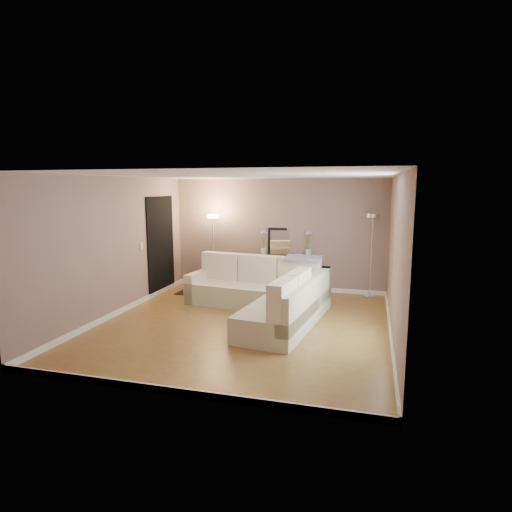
% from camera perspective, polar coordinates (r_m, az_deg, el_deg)
% --- Properties ---
extents(floor, '(5.00, 5.50, 0.01)m').
position_cam_1_polar(floor, '(7.69, -1.59, -9.08)').
color(floor, olive).
rests_on(floor, ground).
extents(ceiling, '(5.00, 5.50, 0.01)m').
position_cam_1_polar(ceiling, '(7.31, -1.68, 10.74)').
color(ceiling, white).
rests_on(ceiling, ground).
extents(wall_back, '(5.00, 0.02, 2.60)m').
position_cam_1_polar(wall_back, '(10.04, 2.95, 2.85)').
color(wall_back, gray).
rests_on(wall_back, ground).
extents(wall_front, '(5.00, 0.02, 2.60)m').
position_cam_1_polar(wall_front, '(4.86, -11.13, -4.14)').
color(wall_front, gray).
rests_on(wall_front, ground).
extents(wall_left, '(0.02, 5.50, 2.60)m').
position_cam_1_polar(wall_left, '(8.46, -18.13, 1.22)').
color(wall_left, gray).
rests_on(wall_left, ground).
extents(wall_right, '(0.02, 5.50, 2.60)m').
position_cam_1_polar(wall_right, '(7.09, 18.18, -0.25)').
color(wall_right, gray).
rests_on(wall_right, ground).
extents(baseboard_back, '(5.00, 0.03, 0.10)m').
position_cam_1_polar(baseboard_back, '(10.23, 2.86, -4.14)').
color(baseboard_back, white).
rests_on(baseboard_back, ground).
extents(baseboard_front, '(5.00, 0.03, 0.10)m').
position_cam_1_polar(baseboard_front, '(5.31, -10.57, -17.33)').
color(baseboard_front, white).
rests_on(baseboard_front, ground).
extents(baseboard_left, '(0.03, 5.50, 0.10)m').
position_cam_1_polar(baseboard_left, '(8.70, -17.58, -6.97)').
color(baseboard_left, white).
rests_on(baseboard_left, ground).
extents(baseboard_right, '(0.03, 5.50, 0.10)m').
position_cam_1_polar(baseboard_right, '(7.39, 17.49, -9.85)').
color(baseboard_right, white).
rests_on(baseboard_right, ground).
extents(doorway, '(0.02, 1.20, 2.20)m').
position_cam_1_polar(doorway, '(9.92, -12.55, 1.40)').
color(doorway, black).
rests_on(doorway, ground).
extents(switch_plate, '(0.02, 0.08, 0.12)m').
position_cam_1_polar(switch_plate, '(9.17, -15.04, 1.32)').
color(switch_plate, white).
rests_on(switch_plate, ground).
extents(sectional_sofa, '(2.96, 3.08, 1.01)m').
position_cam_1_polar(sectional_sofa, '(8.23, 1.37, -5.13)').
color(sectional_sofa, beige).
rests_on(sectional_sofa, floor).
extents(throw_blanket, '(0.75, 0.47, 0.10)m').
position_cam_1_polar(throw_blanket, '(8.60, 6.31, -0.33)').
color(throw_blanket, gray).
rests_on(throw_blanket, sectional_sofa).
extents(console_table, '(1.25, 0.44, 0.76)m').
position_cam_1_polar(console_table, '(9.99, 3.52, -2.26)').
color(console_table, black).
rests_on(console_table, floor).
extents(leaning_mirror, '(0.87, 0.12, 0.68)m').
position_cam_1_polar(leaning_mirror, '(10.03, 4.07, 1.82)').
color(leaning_mirror, black).
rests_on(leaning_mirror, console_table).
extents(table_decor, '(0.53, 0.13, 0.12)m').
position_cam_1_polar(table_decor, '(9.88, 3.92, -0.15)').
color(table_decor, orange).
rests_on(table_decor, console_table).
extents(flower_vase_left, '(0.14, 0.12, 0.65)m').
position_cam_1_polar(flower_vase_left, '(9.95, 1.00, 1.35)').
color(flower_vase_left, silver).
rests_on(flower_vase_left, console_table).
extents(flower_vase_right, '(0.14, 0.12, 0.65)m').
position_cam_1_polar(flower_vase_right, '(9.84, 6.99, 1.19)').
color(flower_vase_right, silver).
rests_on(flower_vase_right, console_table).
extents(floor_lamp_lit, '(0.25, 0.25, 1.77)m').
position_cam_1_polar(floor_lamp_lit, '(10.08, -5.74, 2.54)').
color(floor_lamp_lit, silver).
rests_on(floor_lamp_lit, floor).
extents(floor_lamp_unlit, '(0.32, 0.32, 1.84)m').
position_cam_1_polar(floor_lamp_unlit, '(9.59, 15.19, 2.26)').
color(floor_lamp_unlit, silver).
rests_on(floor_lamp_unlit, floor).
extents(charcoal_rug, '(1.16, 0.87, 0.02)m').
position_cam_1_polar(charcoal_rug, '(10.03, -6.84, -4.72)').
color(charcoal_rug, black).
rests_on(charcoal_rug, floor).
extents(black_bag, '(0.33, 0.23, 0.21)m').
position_cam_1_polar(black_bag, '(9.98, -8.08, -3.94)').
color(black_bag, black).
rests_on(black_bag, charcoal_rug).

